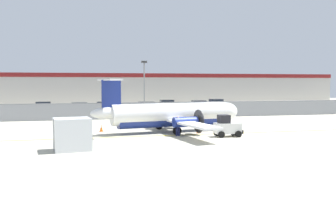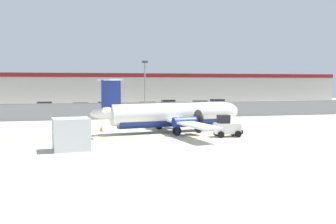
{
  "view_description": "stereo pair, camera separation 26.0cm",
  "coord_description": "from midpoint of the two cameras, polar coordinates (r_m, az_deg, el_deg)",
  "views": [
    {
      "loc": [
        -9.67,
        -29.51,
        4.58
      ],
      "look_at": [
        -1.37,
        5.24,
        1.8
      ],
      "focal_mm": 40.0,
      "sensor_mm": 36.0,
      "label": 1
    },
    {
      "loc": [
        -9.42,
        -29.57,
        4.58
      ],
      "look_at": [
        -1.37,
        5.24,
        1.8
      ],
      "focal_mm": 40.0,
      "sensor_mm": 36.0,
      "label": 2
    }
  ],
  "objects": [
    {
      "name": "perimeter_fence",
      "position": [
        48.61,
        -1.67,
        0.36
      ],
      "size": [
        98.0,
        0.1,
        2.1
      ],
      "color": "gray",
      "rests_on": "ground"
    },
    {
      "name": "ground_crew_worker",
      "position": [
        32.35,
        1.68,
        -1.99
      ],
      "size": [
        0.55,
        0.39,
        1.7
      ],
      "rotation": [
        0.0,
        0.0,
        4.88
      ],
      "color": "#191E4C",
      "rests_on": "ground"
    },
    {
      "name": "parked_car_5",
      "position": [
        62.04,
        5.12,
        1.02
      ],
      "size": [
        4.28,
        2.17,
        1.58
      ],
      "rotation": [
        0.0,
        0.0,
        -0.05
      ],
      "color": "#19662D",
      "rests_on": "parking_lot_strip"
    },
    {
      "name": "parked_car_1",
      "position": [
        57.13,
        -13.18,
        0.63
      ],
      "size": [
        4.3,
        2.21,
        1.58
      ],
      "rotation": [
        0.0,
        0.0,
        3.21
      ],
      "color": "navy",
      "rests_on": "parking_lot_strip"
    },
    {
      "name": "parking_lot_strip",
      "position": [
        59.98,
        -3.83,
        0.12
      ],
      "size": [
        98.0,
        17.0,
        0.12
      ],
      "color": "#38383A",
      "rests_on": "ground"
    },
    {
      "name": "parked_car_0",
      "position": [
        60.89,
        -18.29,
        0.75
      ],
      "size": [
        4.33,
        2.29,
        1.58
      ],
      "rotation": [
        0.0,
        0.0,
        3.23
      ],
      "color": "#B28C19",
      "rests_on": "parking_lot_strip"
    },
    {
      "name": "ground_plane",
      "position": [
        33.27,
        3.78,
        -3.47
      ],
      "size": [
        140.0,
        140.0,
        0.01
      ],
      "color": "#B2AD99"
    },
    {
      "name": "baggage_tug",
      "position": [
        32.28,
        9.16,
        -2.23
      ],
      "size": [
        2.37,
        1.46,
        1.88
      ],
      "rotation": [
        0.0,
        0.0,
        -0.04
      ],
      "color": "silver",
      "rests_on": "ground"
    },
    {
      "name": "background_building",
      "position": [
        78.12,
        -6.02,
        3.46
      ],
      "size": [
        91.0,
        8.1,
        6.5
      ],
      "color": "beige",
      "rests_on": "ground"
    },
    {
      "name": "traffic_cone_near_left",
      "position": [
        33.98,
        7.93,
        -2.81
      ],
      "size": [
        0.36,
        0.36,
        0.64
      ],
      "color": "orange",
      "rests_on": "ground"
    },
    {
      "name": "cargo_container",
      "position": [
        26.31,
        -14.25,
        -3.29
      ],
      "size": [
        2.64,
        2.3,
        2.2
      ],
      "rotation": [
        0.0,
        0.0,
        0.13
      ],
      "color": "silver",
      "rests_on": "ground"
    },
    {
      "name": "commuter_airplane",
      "position": [
        34.98,
        0.98,
        -0.43
      ],
      "size": [
        14.72,
        16.05,
        4.92
      ],
      "rotation": [
        0.0,
        0.0,
        0.16
      ],
      "color": "white",
      "rests_on": "ground"
    },
    {
      "name": "traffic_cone_near_right",
      "position": [
        34.32,
        4.84,
        -2.71
      ],
      "size": [
        0.36,
        0.36,
        0.64
      ],
      "color": "orange",
      "rests_on": "ground"
    },
    {
      "name": "traffic_cone_far_left",
      "position": [
        35.94,
        -9.91,
        -2.44
      ],
      "size": [
        0.36,
        0.36,
        0.64
      ],
      "color": "orange",
      "rests_on": "ground"
    },
    {
      "name": "parked_car_2",
      "position": [
        58.49,
        -9.24,
        0.78
      ],
      "size": [
        4.38,
        2.42,
        1.58
      ],
      "rotation": [
        0.0,
        0.0,
        -0.13
      ],
      "color": "#B28C19",
      "rests_on": "parking_lot_strip"
    },
    {
      "name": "parked_car_6",
      "position": [
        67.76,
        7.56,
        1.29
      ],
      "size": [
        4.38,
        2.42,
        1.58
      ],
      "rotation": [
        0.0,
        0.0,
        3.27
      ],
      "color": "navy",
      "rests_on": "parking_lot_strip"
    },
    {
      "name": "parked_car_3",
      "position": [
        57.67,
        -3.1,
        0.78
      ],
      "size": [
        4.3,
        2.21,
        1.58
      ],
      "rotation": [
        0.0,
        0.0,
        3.2
      ],
      "color": "silver",
      "rests_on": "parking_lot_strip"
    },
    {
      "name": "parked_car_4",
      "position": [
        64.2,
        0.04,
        1.16
      ],
      "size": [
        4.22,
        2.04,
        1.58
      ],
      "rotation": [
        0.0,
        0.0,
        3.13
      ],
      "color": "silver",
      "rests_on": "parking_lot_strip"
    },
    {
      "name": "apron_light_pole",
      "position": [
        46.04,
        -3.38,
        4.09
      ],
      "size": [
        0.7,
        0.3,
        7.27
      ],
      "color": "slate",
      "rests_on": "ground"
    }
  ]
}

